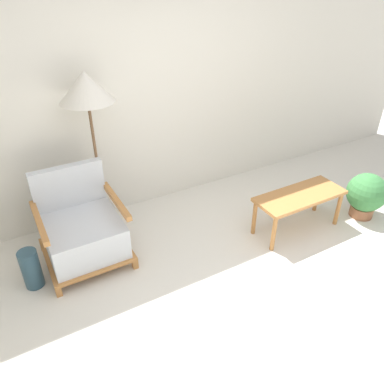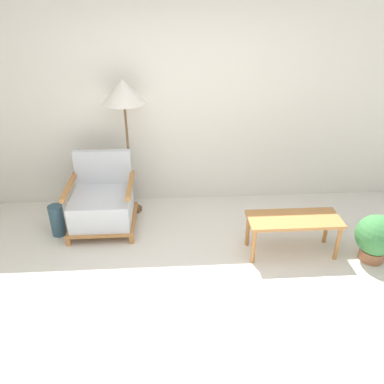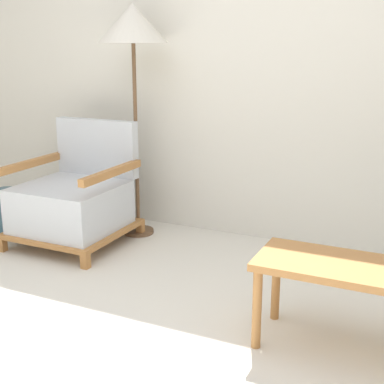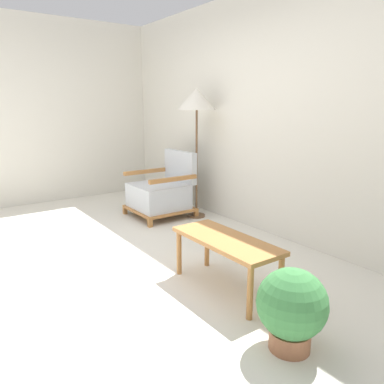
{
  "view_description": "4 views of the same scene",
  "coord_description": "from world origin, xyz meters",
  "px_view_note": "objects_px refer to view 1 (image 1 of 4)",
  "views": [
    {
      "loc": [
        -1.52,
        -1.43,
        2.44
      ],
      "look_at": [
        -0.02,
        1.24,
        0.55
      ],
      "focal_mm": 35.0,
      "sensor_mm": 36.0,
      "label": 1
    },
    {
      "loc": [
        -0.25,
        -2.37,
        2.48
      ],
      "look_at": [
        -0.02,
        1.24,
        0.55
      ],
      "focal_mm": 35.0,
      "sensor_mm": 36.0,
      "label": 2
    },
    {
      "loc": [
        1.25,
        -1.47,
        1.37
      ],
      "look_at": [
        -0.02,
        1.24,
        0.55
      ],
      "focal_mm": 50.0,
      "sensor_mm": 36.0,
      "label": 3
    },
    {
      "loc": [
        3.12,
        -0.99,
        1.45
      ],
      "look_at": [
        -0.02,
        1.24,
        0.55
      ],
      "focal_mm": 35.0,
      "sensor_mm": 36.0,
      "label": 4
    }
  ],
  "objects_px": {
    "armchair": "(83,231)",
    "vase": "(31,269)",
    "floor_lamp": "(87,92)",
    "coffee_table": "(299,199)",
    "potted_plant": "(366,194)"
  },
  "relations": [
    {
      "from": "armchair",
      "to": "vase",
      "type": "height_order",
      "value": "armchair"
    },
    {
      "from": "armchair",
      "to": "vase",
      "type": "distance_m",
      "value": 0.54
    },
    {
      "from": "coffee_table",
      "to": "vase",
      "type": "height_order",
      "value": "coffee_table"
    },
    {
      "from": "coffee_table",
      "to": "potted_plant",
      "type": "relative_size",
      "value": 1.86
    },
    {
      "from": "potted_plant",
      "to": "floor_lamp",
      "type": "bearing_deg",
      "value": 155.51
    },
    {
      "from": "armchair",
      "to": "potted_plant",
      "type": "xyz_separation_m",
      "value": [
        2.89,
        -0.82,
        -0.03
      ]
    },
    {
      "from": "armchair",
      "to": "potted_plant",
      "type": "height_order",
      "value": "armchair"
    },
    {
      "from": "armchair",
      "to": "floor_lamp",
      "type": "relative_size",
      "value": 0.51
    },
    {
      "from": "floor_lamp",
      "to": "vase",
      "type": "distance_m",
      "value": 1.61
    },
    {
      "from": "armchair",
      "to": "coffee_table",
      "type": "height_order",
      "value": "armchair"
    },
    {
      "from": "armchair",
      "to": "vase",
      "type": "bearing_deg",
      "value": -164.45
    },
    {
      "from": "floor_lamp",
      "to": "coffee_table",
      "type": "xyz_separation_m",
      "value": [
        1.76,
        -0.99,
        -1.11
      ]
    },
    {
      "from": "armchair",
      "to": "coffee_table",
      "type": "relative_size",
      "value": 0.89
    },
    {
      "from": "floor_lamp",
      "to": "vase",
      "type": "relative_size",
      "value": 4.46
    },
    {
      "from": "armchair",
      "to": "vase",
      "type": "relative_size",
      "value": 2.29
    }
  ]
}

